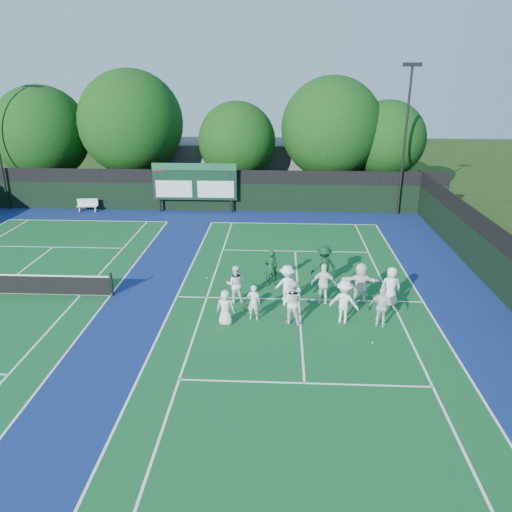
{
  "coord_description": "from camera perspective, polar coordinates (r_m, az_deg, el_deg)",
  "views": [
    {
      "loc": [
        -0.89,
        -19.24,
        9.5
      ],
      "look_at": [
        -2.0,
        3.0,
        1.3
      ],
      "focal_mm": 35.0,
      "sensor_mm": 36.0,
      "label": 1
    }
  ],
  "objects": [
    {
      "name": "tree_a",
      "position": [
        43.23,
        -23.03,
        12.54
      ],
      "size": [
        7.28,
        7.28,
        8.72
      ],
      "color": "black",
      "rests_on": "ground"
    },
    {
      "name": "player_back_0",
      "position": [
        21.78,
        -2.37,
        -3.2
      ],
      "size": [
        0.83,
        0.65,
        1.7
      ],
      "primitive_type": "imported",
      "rotation": [
        0.0,
        0.0,
        3.15
      ],
      "color": "white",
      "rests_on": "ground"
    },
    {
      "name": "divider_fence_right",
      "position": [
        23.95,
        27.05,
        -1.98
      ],
      "size": [
        0.08,
        32.0,
        3.0
      ],
      "color": "black",
      "rests_on": "ground"
    },
    {
      "name": "ground",
      "position": [
        21.48,
        4.96,
        -6.12
      ],
      "size": [
        120.0,
        120.0,
        0.0
      ],
      "primitive_type": "plane",
      "color": "#1A320D",
      "rests_on": "ground"
    },
    {
      "name": "light_pole_right",
      "position": [
        36.07,
        16.83,
        14.3
      ],
      "size": [
        1.2,
        0.3,
        10.12
      ],
      "color": "black",
      "rests_on": "ground"
    },
    {
      "name": "scoreboard",
      "position": [
        36.11,
        -7.04,
        8.39
      ],
      "size": [
        6.0,
        0.21,
        3.55
      ],
      "color": "black",
      "rests_on": "ground"
    },
    {
      "name": "tennis_ball_0",
      "position": [
        21.19,
        -1.59,
        -6.33
      ],
      "size": [
        0.07,
        0.07,
        0.07
      ],
      "primitive_type": "sphere",
      "color": "#BFD519",
      "rests_on": "ground"
    },
    {
      "name": "clubhouse",
      "position": [
        43.9,
        1.39,
        10.38
      ],
      "size": [
        18.0,
        6.0,
        4.0
      ],
      "primitive_type": "cube",
      "color": "#56555A",
      "rests_on": "ground"
    },
    {
      "name": "tree_d",
      "position": [
        39.23,
        8.85,
        13.97
      ],
      "size": [
        7.6,
        7.6,
        9.38
      ],
      "color": "black",
      "rests_on": "ground"
    },
    {
      "name": "player_back_2",
      "position": [
        21.78,
        7.75,
        -3.19
      ],
      "size": [
        1.12,
        0.55,
        1.84
      ],
      "primitive_type": "imported",
      "rotation": [
        0.0,
        0.0,
        3.04
      ],
      "color": "white",
      "rests_on": "ground"
    },
    {
      "name": "player_back_1",
      "position": [
        21.52,
        3.59,
        -3.36
      ],
      "size": [
        1.2,
        0.72,
        1.82
      ],
      "primitive_type": "imported",
      "rotation": [
        0.0,
        0.0,
        3.18
      ],
      "color": "white",
      "rests_on": "ground"
    },
    {
      "name": "court_apron",
      "position": [
        22.93,
        -10.32,
        -4.6
      ],
      "size": [
        34.0,
        32.0,
        0.01
      ],
      "primitive_type": "cube",
      "color": "navy",
      "rests_on": "ground"
    },
    {
      "name": "player_front_2",
      "position": [
        20.02,
        4.15,
        -5.27
      ],
      "size": [
        1.03,
        0.89,
        1.81
      ],
      "primitive_type": "imported",
      "rotation": [
        0.0,
        0.0,
        2.87
      ],
      "color": "white",
      "rests_on": "ground"
    },
    {
      "name": "tennis_ball_5",
      "position": [
        21.89,
        15.33,
        -6.19
      ],
      "size": [
        0.07,
        0.07,
        0.07
      ],
      "primitive_type": "sphere",
      "color": "#BFD519",
      "rests_on": "ground"
    },
    {
      "name": "coach_left",
      "position": [
        23.44,
        1.71,
        -1.36
      ],
      "size": [
        0.73,
        0.56,
        1.77
      ],
      "primitive_type": "imported",
      "rotation": [
        0.0,
        0.0,
        3.38
      ],
      "color": "#103B20",
      "rests_on": "ground"
    },
    {
      "name": "tennis_ball_4",
      "position": [
        25.93,
        4.61,
        -1.26
      ],
      "size": [
        0.07,
        0.07,
        0.07
      ],
      "primitive_type": "sphere",
      "color": "#BFD519",
      "rests_on": "ground"
    },
    {
      "name": "player_front_3",
      "position": [
        20.3,
        10.04,
        -5.13
      ],
      "size": [
        1.33,
        1.01,
        1.83
      ],
      "primitive_type": "imported",
      "rotation": [
        0.0,
        0.0,
        2.83
      ],
      "color": "white",
      "rests_on": "ground"
    },
    {
      "name": "player_front_0",
      "position": [
        19.94,
        -3.52,
        -5.89
      ],
      "size": [
        0.77,
        0.55,
        1.48
      ],
      "primitive_type": "imported",
      "rotation": [
        0.0,
        0.0,
        3.03
      ],
      "color": "white",
      "rests_on": "ground"
    },
    {
      "name": "near_court",
      "position": [
        22.37,
        4.88,
        -4.96
      ],
      "size": [
        11.05,
        23.85,
        0.01
      ],
      "color": "#105124",
      "rests_on": "ground"
    },
    {
      "name": "tree_e",
      "position": [
        39.95,
        14.89,
        12.56
      ],
      "size": [
        5.79,
        5.79,
        7.68
      ],
      "color": "black",
      "rests_on": "ground"
    },
    {
      "name": "player_back_3",
      "position": [
        22.21,
        11.84,
        -3.0
      ],
      "size": [
        1.73,
        0.67,
        1.82
      ],
      "primitive_type": "imported",
      "rotation": [
        0.0,
        0.0,
        3.06
      ],
      "color": "white",
      "rests_on": "ground"
    },
    {
      "name": "tennis_ball_3",
      "position": [
        24.59,
        -5.6,
        -2.52
      ],
      "size": [
        0.07,
        0.07,
        0.07
      ],
      "primitive_type": "sphere",
      "color": "#BFD519",
      "rests_on": "ground"
    },
    {
      "name": "player_front_1",
      "position": [
        20.26,
        -0.27,
        -5.32
      ],
      "size": [
        0.61,
        0.45,
        1.54
      ],
      "primitive_type": "imported",
      "rotation": [
        0.0,
        0.0,
        3.0
      ],
      "color": "silver",
      "rests_on": "ground"
    },
    {
      "name": "tree_c",
      "position": [
        39.28,
        -1.96,
        12.82
      ],
      "size": [
        5.9,
        5.9,
        7.56
      ],
      "color": "black",
      "rests_on": "ground"
    },
    {
      "name": "back_fence",
      "position": [
        36.53,
        -5.3,
        7.25
      ],
      "size": [
        34.0,
        0.08,
        3.0
      ],
      "color": "black",
      "rests_on": "ground"
    },
    {
      "name": "tennis_ball_2",
      "position": [
        19.39,
        13.18,
        -9.6
      ],
      "size": [
        0.07,
        0.07,
        0.07
      ],
      "primitive_type": "sphere",
      "color": "#BFD519",
      "rests_on": "ground"
    },
    {
      "name": "player_front_4",
      "position": [
        20.32,
        14.22,
        -5.66
      ],
      "size": [
        1.08,
        0.78,
        1.7
      ],
      "primitive_type": "imported",
      "rotation": [
        0.0,
        0.0,
        2.73
      ],
      "color": "silver",
      "rests_on": "ground"
    },
    {
      "name": "tree_b",
      "position": [
        40.62,
        -13.83,
        14.28
      ],
      "size": [
        7.94,
        7.94,
        9.87
      ],
      "color": "black",
      "rests_on": "ground"
    },
    {
      "name": "coach_right",
      "position": [
        23.63,
        7.76,
        -1.12
      ],
      "size": [
        1.45,
        1.17,
        1.96
      ],
      "primitive_type": "imported",
      "rotation": [
        0.0,
        0.0,
        3.55
      ],
      "color": "#0D331B",
      "rests_on": "ground"
    },
    {
      "name": "bench",
      "position": [
        38.4,
        -18.7,
        5.58
      ],
      "size": [
        1.49,
        0.58,
        0.92
      ],
      "color": "silver",
      "rests_on": "ground"
    },
    {
      "name": "player_back_4",
      "position": [
        22.22,
        15.15,
        -3.38
      ],
      "size": [
        0.87,
        0.58,
        1.75
      ],
      "primitive_type": "imported",
      "rotation": [
        0.0,
        0.0,
        3.18
      ],
      "color": "white",
      "rests_on": "ground"
    },
    {
      "name": "tennis_ball_1",
      "position": [
        24.31,
        10.01,
        -3.03
      ],
      "size": [
        0.07,
        0.07,
        0.07
      ],
      "primitive_type": "sphere",
      "color": "#BFD519",
      "rests_on": "ground"
    }
  ]
}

